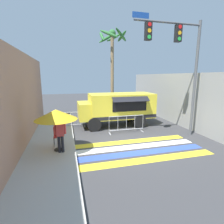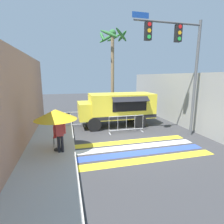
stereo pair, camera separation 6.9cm
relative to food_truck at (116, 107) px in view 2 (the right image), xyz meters
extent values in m
plane|color=#38383A|center=(-0.03, -3.64, -1.44)|extent=(60.00, 60.00, 0.00)
cube|color=#B7B5AD|center=(-5.37, -3.64, -1.36)|extent=(4.40, 16.00, 0.17)
cube|color=tan|center=(-5.64, -3.64, 0.98)|extent=(0.25, 16.00, 4.84)
cube|color=gray|center=(4.71, -0.64, 0.48)|extent=(0.20, 16.00, 3.83)
cube|color=yellow|center=(-0.03, -5.64, -1.43)|extent=(6.40, 0.56, 0.01)
cube|color=#334FB2|center=(-0.03, -4.88, -1.43)|extent=(6.40, 0.56, 0.01)
cube|color=white|center=(-0.03, -4.12, -1.43)|extent=(6.40, 0.56, 0.01)
cube|color=yellow|center=(-0.03, -3.36, -1.43)|extent=(6.40, 0.56, 0.01)
cube|color=yellow|center=(0.42, 0.01, 0.08)|extent=(4.63, 2.14, 1.73)
cube|color=yellow|center=(-1.89, 0.01, -0.20)|extent=(1.63, 1.97, 1.16)
cube|color=#1E232D|center=(-2.66, 0.01, 0.09)|extent=(0.06, 1.71, 0.44)
cube|color=black|center=(0.70, -1.08, 0.21)|extent=(2.45, 0.03, 0.78)
cube|color=black|center=(0.70, -1.28, 0.68)|extent=(2.55, 0.43, 0.31)
cube|color=black|center=(0.42, -1.07, -0.60)|extent=(4.63, 0.01, 0.24)
cylinder|color=black|center=(-1.76, -0.98, -0.98)|extent=(0.93, 0.22, 0.93)
cylinder|color=black|center=(-1.76, 0.99, -0.98)|extent=(0.93, 0.22, 0.93)
cylinder|color=black|center=(1.51, -0.98, -0.98)|extent=(0.93, 0.22, 0.93)
cylinder|color=black|center=(1.51, 0.99, -0.98)|extent=(0.93, 0.22, 0.93)
cylinder|color=#515456|center=(3.96, -3.22, 1.90)|extent=(0.16, 0.16, 6.67)
cylinder|color=#515456|center=(1.98, -3.22, 4.97)|extent=(3.95, 0.11, 0.11)
cube|color=black|center=(2.57, -3.25, 4.46)|extent=(0.32, 0.28, 0.90)
cylinder|color=red|center=(2.57, -3.39, 4.76)|extent=(0.20, 0.02, 0.20)
cylinder|color=#F2A519|center=(2.57, -3.39, 4.46)|extent=(0.20, 0.02, 0.20)
cylinder|color=green|center=(2.57, -3.39, 4.16)|extent=(0.20, 0.02, 0.20)
cube|color=black|center=(0.79, -3.25, 4.46)|extent=(0.32, 0.28, 0.90)
cylinder|color=red|center=(0.79, -3.39, 4.76)|extent=(0.20, 0.02, 0.20)
cylinder|color=#F2A519|center=(0.79, -3.39, 4.46)|extent=(0.20, 0.02, 0.20)
cylinder|color=green|center=(0.79, -3.39, 4.16)|extent=(0.20, 0.02, 0.20)
cube|color=navy|center=(0.35, -3.24, 5.19)|extent=(0.90, 0.02, 0.28)
cylinder|color=black|center=(-3.97, -3.94, -1.24)|extent=(0.36, 0.36, 0.06)
cylinder|color=#B2B2B7|center=(-3.97, -3.94, -0.29)|extent=(0.04, 0.04, 1.97)
cone|color=yellow|center=(-3.97, -3.94, 0.46)|extent=(1.93, 1.93, 0.47)
cylinder|color=#4C4C51|center=(-4.18, -3.56, -1.04)|extent=(0.02, 0.02, 0.47)
cylinder|color=#4C4C51|center=(-3.80, -3.56, -1.04)|extent=(0.02, 0.02, 0.47)
cylinder|color=#4C4C51|center=(-4.18, -3.18, -1.04)|extent=(0.02, 0.02, 0.47)
cylinder|color=#4C4C51|center=(-3.80, -3.18, -1.04)|extent=(0.02, 0.02, 0.47)
cube|color=#B22626|center=(-3.99, -3.37, -0.79)|extent=(0.40, 0.40, 0.03)
cube|color=#B22626|center=(-3.99, -3.18, -0.55)|extent=(0.40, 0.03, 0.44)
cylinder|color=black|center=(-3.90, -4.20, -0.88)|extent=(0.13, 0.13, 0.79)
cylinder|color=black|center=(-3.75, -4.20, -0.88)|extent=(0.13, 0.13, 0.79)
cube|color=#CC3F3F|center=(-3.83, -4.20, -0.16)|extent=(0.34, 0.20, 0.64)
cylinder|color=#CC3F3F|center=(-4.05, -4.20, -0.13)|extent=(0.09, 0.09, 0.54)
cylinder|color=#CC3F3F|center=(-3.61, -4.20, -0.13)|extent=(0.09, 0.09, 0.54)
sphere|color=tan|center=(-3.83, -4.20, 0.30)|extent=(0.22, 0.22, 0.22)
cylinder|color=#B7BABF|center=(0.22, -1.77, -0.32)|extent=(2.32, 0.04, 0.04)
cylinder|color=#B7BABF|center=(0.22, -1.77, -1.23)|extent=(2.32, 0.04, 0.04)
cylinder|color=#B7BABF|center=(-0.94, -1.77, -0.78)|extent=(0.02, 0.02, 0.91)
cylinder|color=#B7BABF|center=(-0.36, -1.77, -0.78)|extent=(0.02, 0.02, 0.91)
cylinder|color=#B7BABF|center=(0.22, -1.77, -0.78)|extent=(0.02, 0.02, 0.91)
cylinder|color=#B7BABF|center=(0.80, -1.77, -0.78)|extent=(0.02, 0.02, 0.91)
cylinder|color=#B7BABF|center=(1.38, -1.77, -0.78)|extent=(0.02, 0.02, 0.91)
cube|color=#B7BABF|center=(-0.89, -1.77, -1.42)|extent=(0.06, 0.44, 0.03)
cube|color=#B7BABF|center=(1.33, -1.77, -1.42)|extent=(0.06, 0.44, 0.03)
cylinder|color=#B7BABF|center=(-3.23, 0.33, -0.32)|extent=(2.04, 0.04, 0.04)
cylinder|color=#B7BABF|center=(-3.23, 0.33, -1.23)|extent=(2.04, 0.04, 0.04)
cylinder|color=#B7BABF|center=(-4.25, 0.33, -0.78)|extent=(0.02, 0.02, 0.91)
cylinder|color=#B7BABF|center=(-3.74, 0.33, -0.78)|extent=(0.02, 0.02, 0.91)
cylinder|color=#B7BABF|center=(-3.23, 0.33, -0.78)|extent=(0.02, 0.02, 0.91)
cylinder|color=#B7BABF|center=(-2.72, 0.33, -0.78)|extent=(0.02, 0.02, 0.91)
cylinder|color=#B7BABF|center=(-2.21, 0.33, -0.78)|extent=(0.02, 0.02, 0.91)
cube|color=#B7BABF|center=(-4.20, 0.33, -1.42)|extent=(0.06, 0.44, 0.03)
cube|color=#B7BABF|center=(-2.26, 0.33, -1.42)|extent=(0.06, 0.44, 0.03)
cylinder|color=#7A664C|center=(0.52, 2.94, 2.06)|extent=(0.28, 0.28, 7.00)
sphere|color=#2D6B33|center=(0.52, 2.94, 5.71)|extent=(0.60, 0.60, 0.60)
ellipsoid|color=#2D6B33|center=(1.39, 3.04, 5.54)|extent=(0.42, 1.76, 0.76)
ellipsoid|color=#2D6B33|center=(0.80, 3.53, 5.50)|extent=(1.27, 0.78, 0.75)
ellipsoid|color=#2D6B33|center=(0.21, 3.75, 5.46)|extent=(1.60, 0.80, 1.06)
ellipsoid|color=#2D6B33|center=(-0.37, 2.96, 5.45)|extent=(0.27, 1.65, 1.12)
ellipsoid|color=#2D6B33|center=(0.07, 2.26, 5.50)|extent=(1.46, 1.09, 0.85)
ellipsoid|color=#2D6B33|center=(1.08, 2.28, 5.49)|extent=(1.43, 1.27, 0.97)
camera|label=1|loc=(-3.50, -12.10, 2.15)|focal=28.00mm
camera|label=2|loc=(-3.43, -12.12, 2.15)|focal=28.00mm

